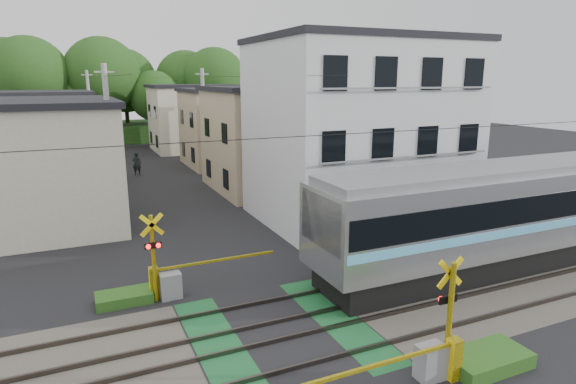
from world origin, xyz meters
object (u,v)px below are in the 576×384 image
apartment_block (358,131)px  pedestrian (137,164)px  crossing_signal_far (167,278)px  commuter_train (535,208)px  crossing_signal_near (435,353)px

apartment_block → pedestrian: 19.53m
crossing_signal_far → apartment_block: (11.09, 5.84, 3.94)m
commuter_train → apartment_block: (-3.29, 8.29, 2.48)m
crossing_signal_near → apartment_block: apartment_block is taller
crossing_signal_far → apartment_block: bearing=27.8°
commuter_train → crossing_signal_near: commuter_train is taller
crossing_signal_far → pedestrian: bearing=85.3°
crossing_signal_far → pedestrian: (1.86, 22.64, 0.19)m
commuter_train → crossing_signal_far: size_ratio=4.18×
crossing_signal_far → apartment_block: size_ratio=0.46×
crossing_signal_far → pedestrian: 22.71m
commuter_train → crossing_signal_near: size_ratio=4.18×
apartment_block → crossing_signal_near: bearing=-114.2°
crossing_signal_near → pedestrian: (-3.31, 29.94, 0.19)m
commuter_train → crossing_signal_near: bearing=-152.2°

